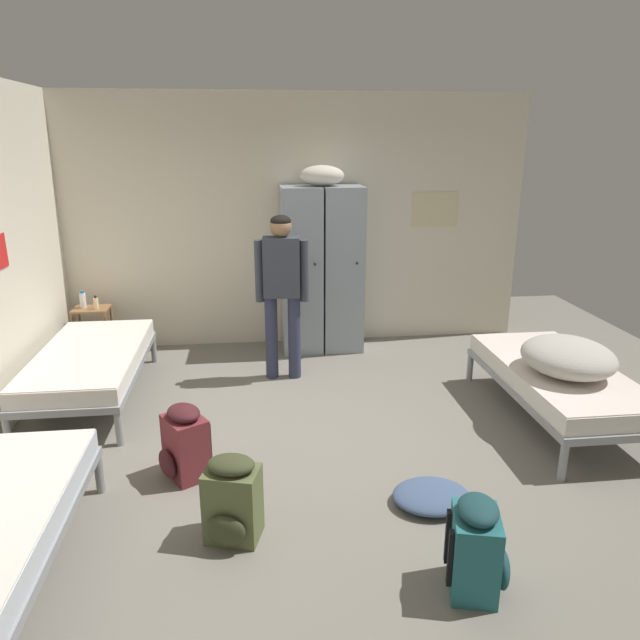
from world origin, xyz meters
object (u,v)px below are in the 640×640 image
Objects in this scene: bed_right at (558,378)px; backpack_olive at (232,501)px; person_traveler at (282,282)px; water_bottle at (83,300)px; clothes_pile_denim at (431,496)px; lotion_bottle at (96,303)px; locker_bank at (322,266)px; bedding_heap at (568,357)px; backpack_teal at (477,548)px; shelf_unit at (93,328)px; bed_left_rear at (90,361)px; backpack_maroon at (184,444)px.

backpack_olive reaches higher than bed_right.
person_traveler reaches higher than backpack_olive.
water_bottle is 4.38m from clothes_pile_denim.
backpack_olive is at bearing -63.42° from water_bottle.
lotion_bottle is 0.28× the size of clothes_pile_denim.
lotion_bottle reaches higher than clothes_pile_denim.
backpack_olive is at bearing -105.85° from locker_bank.
bed_right is (1.79, -2.06, -0.59)m from locker_bank.
clothes_pile_denim is at bearing -46.58° from water_bottle.
bed_right is 1.83m from clothes_pile_denim.
person_traveler is (-0.50, -0.83, 0.03)m from locker_bank.
bedding_heap is at bearing -31.22° from person_traveler.
lotion_bottle is 3.64m from backpack_olive.
locker_bank reaches higher than backpack_teal.
locker_bank is 3.63× the size of shelf_unit.
clothes_pile_denim is at bearing -36.77° from bed_left_rear.
locker_bank is at bearing 59.31° from person_traveler.
water_bottle is at bearing 105.75° from bed_left_rear.
bedding_heap reaches higher than backpack_maroon.
water_bottle is 0.16m from lotion_bottle.
person_traveler reaches higher than water_bottle.
lotion_bottle is 4.23m from clothes_pile_denim.
shelf_unit is 1.04× the size of backpack_maroon.
bed_right is 2.36m from backpack_teal.
bed_left_rear is 1.15× the size of person_traveler.
person_traveler reaches higher than shelf_unit.
backpack_teal reaches higher than bed_right.
backpack_olive is (1.68, -3.35, -0.40)m from water_bottle.
clothes_pile_denim is (-1.43, -1.09, -0.32)m from bed_right.
lotion_bottle is 4.81m from backpack_teal.
locker_bank is 1.09× the size of bed_right.
bedding_heap is 0.50× the size of person_traveler.
bedding_heap is at bearing -26.89° from shelf_unit.
clothes_pile_denim is at bearing -142.77° from bed_right.
locker_bank is at bearing 0.41° from shelf_unit.
shelf_unit is 1.04× the size of backpack_teal.
person_traveler is 3.00× the size of backpack_maroon.
backpack_teal is at bearing -90.27° from clothes_pile_denim.
bed_right is at bearing 9.97° from backpack_maroon.
backpack_maroon is (-1.31, -2.61, -0.71)m from locker_bank.
backpack_olive is (-2.72, -1.14, -0.37)m from bedding_heap.
backpack_maroon is (-3.07, -0.40, -0.37)m from bedding_heap.
backpack_maroon is (-1.66, 1.33, 0.00)m from backpack_teal.
bed_right is (4.33, -2.05, 0.04)m from shelf_unit.
bedding_heap reaches higher than shelf_unit.
backpack_teal reaches higher than bed_left_rear.
bedding_heap reaches higher than backpack_olive.
clothes_pile_denim is (1.31, 0.20, -0.20)m from backpack_olive.
backpack_maroon is at bearing -63.17° from water_bottle.
person_traveler is 2.64m from clothes_pile_denim.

